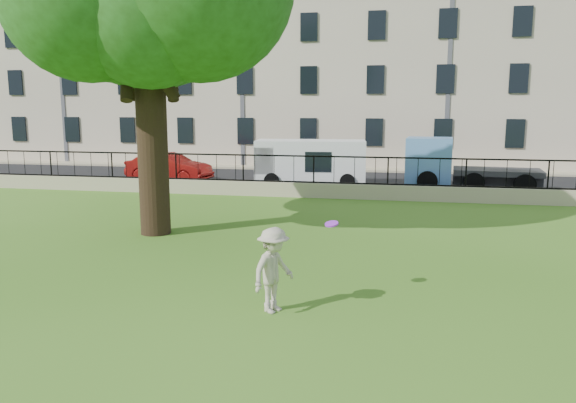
% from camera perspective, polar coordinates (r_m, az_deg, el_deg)
% --- Properties ---
extents(ground, '(120.00, 120.00, 0.00)m').
position_cam_1_polar(ground, '(11.80, -6.31, -8.92)').
color(ground, '#3D6E1A').
rests_on(ground, ground).
extents(retaining_wall, '(50.00, 0.40, 0.60)m').
position_cam_1_polar(retaining_wall, '(23.16, 2.62, 1.16)').
color(retaining_wall, tan).
rests_on(retaining_wall, ground).
extents(iron_railing, '(50.00, 0.05, 1.13)m').
position_cam_1_polar(iron_railing, '(23.05, 2.63, 3.26)').
color(iron_railing, black).
rests_on(iron_railing, retaining_wall).
extents(street, '(60.00, 9.00, 0.01)m').
position_cam_1_polar(street, '(27.81, 4.07, 1.99)').
color(street, black).
rests_on(street, ground).
extents(sidewalk, '(60.00, 1.40, 0.12)m').
position_cam_1_polar(sidewalk, '(32.93, 5.21, 3.28)').
color(sidewalk, tan).
rests_on(sidewalk, ground).
extents(building_row, '(56.40, 10.40, 13.80)m').
position_cam_1_polar(building_row, '(38.49, 6.30, 14.42)').
color(building_row, beige).
rests_on(building_row, ground).
extents(man, '(0.99, 1.18, 1.59)m').
position_cam_1_polar(man, '(10.32, -1.49, -6.98)').
color(man, '#BFB29B').
rests_on(man, ground).
extents(frisbee, '(0.30, 0.29, 0.12)m').
position_cam_1_polar(frisbee, '(11.00, 4.45, -2.28)').
color(frisbee, '#AA2AF0').
extents(red_sedan, '(4.43, 2.06, 1.40)m').
position_cam_1_polar(red_sedan, '(28.52, -12.00, 3.40)').
color(red_sedan, '#A31614').
rests_on(red_sedan, street).
extents(white_van, '(5.27, 2.51, 2.14)m').
position_cam_1_polar(white_van, '(26.50, 2.29, 3.93)').
color(white_van, white).
rests_on(white_van, street).
extents(blue_truck, '(5.65, 2.40, 2.31)m').
position_cam_1_polar(blue_truck, '(26.35, 17.93, 3.62)').
color(blue_truck, '#5B91D6').
rests_on(blue_truck, street).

